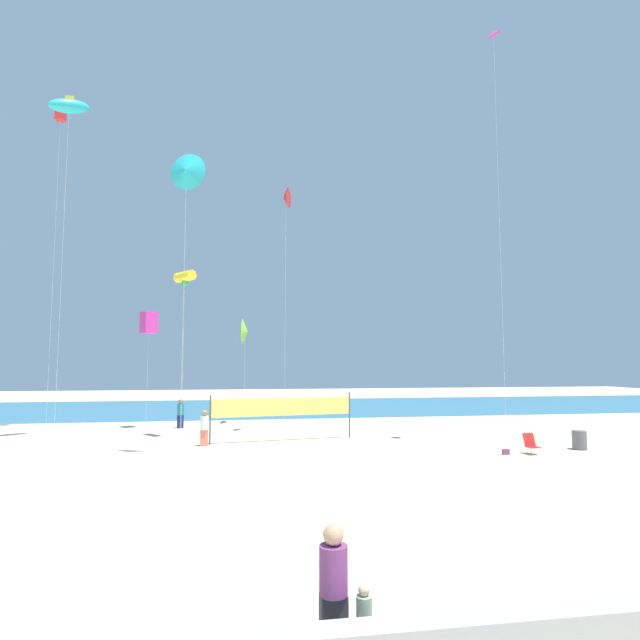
{
  "coord_description": "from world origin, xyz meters",
  "views": [
    {
      "loc": [
        -2.88,
        -17.61,
        3.94
      ],
      "look_at": [
        1.8,
        11.43,
        6.51
      ],
      "focal_mm": 28.0,
      "sensor_mm": 36.0,
      "label": 1
    }
  ],
  "objects_px": {
    "beachgoer_white_shirt": "(204,427)",
    "folding_beach_chair": "(531,443)",
    "beachgoer_teal_shirt": "(181,413)",
    "kite_red_box": "(61,116)",
    "kite_magenta_box": "(149,323)",
    "beach_handbag": "(506,452)",
    "kite_lime_delta": "(245,332)",
    "kite_cyan_delta": "(187,171)",
    "trash_barrel": "(579,440)",
    "kite_red_delta": "(286,198)",
    "volleyball_net": "(283,409)",
    "toddler_figure": "(364,618)",
    "kite_magenta_diamond": "(493,42)",
    "mother_figure": "(333,584)",
    "kite_yellow_tube": "(185,277)",
    "kite_cyan_inflatable": "(69,107)"
  },
  "relations": [
    {
      "from": "trash_barrel",
      "to": "kite_yellow_tube",
      "type": "height_order",
      "value": "kite_yellow_tube"
    },
    {
      "from": "beachgoer_teal_shirt",
      "to": "kite_magenta_diamond",
      "type": "xyz_separation_m",
      "value": [
        15.89,
        -9.86,
        19.13
      ]
    },
    {
      "from": "trash_barrel",
      "to": "kite_red_box",
      "type": "bearing_deg",
      "value": 158.55
    },
    {
      "from": "toddler_figure",
      "to": "beachgoer_teal_shirt",
      "type": "relative_size",
      "value": 0.55
    },
    {
      "from": "folding_beach_chair",
      "to": "kite_yellow_tube",
      "type": "distance_m",
      "value": 18.94
    },
    {
      "from": "beach_handbag",
      "to": "kite_lime_delta",
      "type": "distance_m",
      "value": 18.12
    },
    {
      "from": "beachgoer_white_shirt",
      "to": "trash_barrel",
      "type": "bearing_deg",
      "value": 109.49
    },
    {
      "from": "beachgoer_teal_shirt",
      "to": "kite_cyan_inflatable",
      "type": "distance_m",
      "value": 18.11
    },
    {
      "from": "kite_cyan_delta",
      "to": "kite_yellow_tube",
      "type": "bearing_deg",
      "value": 95.87
    },
    {
      "from": "mother_figure",
      "to": "kite_cyan_delta",
      "type": "relative_size",
      "value": 0.13
    },
    {
      "from": "mother_figure",
      "to": "folding_beach_chair",
      "type": "distance_m",
      "value": 17.58
    },
    {
      "from": "mother_figure",
      "to": "kite_yellow_tube",
      "type": "distance_m",
      "value": 22.21
    },
    {
      "from": "kite_red_delta",
      "to": "volleyball_net",
      "type": "bearing_deg",
      "value": -97.12
    },
    {
      "from": "beachgoer_teal_shirt",
      "to": "kite_cyan_delta",
      "type": "distance_m",
      "value": 15.36
    },
    {
      "from": "kite_red_box",
      "to": "kite_magenta_diamond",
      "type": "xyz_separation_m",
      "value": [
        23.44,
        -9.54,
        0.97
      ]
    },
    {
      "from": "trash_barrel",
      "to": "kite_red_delta",
      "type": "distance_m",
      "value": 19.69
    },
    {
      "from": "mother_figure",
      "to": "kite_magenta_diamond",
      "type": "relative_size",
      "value": 0.08
    },
    {
      "from": "beach_handbag",
      "to": "kite_lime_delta",
      "type": "relative_size",
      "value": 0.04
    },
    {
      "from": "beachgoer_white_shirt",
      "to": "folding_beach_chair",
      "type": "height_order",
      "value": "beachgoer_white_shirt"
    },
    {
      "from": "mother_figure",
      "to": "kite_red_box",
      "type": "xyz_separation_m",
      "value": [
        -12.39,
        24.56,
        18.17
      ]
    },
    {
      "from": "beachgoer_white_shirt",
      "to": "kite_lime_delta",
      "type": "relative_size",
      "value": 0.25
    },
    {
      "from": "beachgoer_teal_shirt",
      "to": "kite_lime_delta",
      "type": "distance_m",
      "value": 6.62
    },
    {
      "from": "trash_barrel",
      "to": "kite_cyan_delta",
      "type": "height_order",
      "value": "kite_cyan_delta"
    },
    {
      "from": "volleyball_net",
      "to": "kite_magenta_diamond",
      "type": "xyz_separation_m",
      "value": [
        10.13,
        -3.76,
        18.44
      ]
    },
    {
      "from": "beachgoer_white_shirt",
      "to": "trash_barrel",
      "type": "xyz_separation_m",
      "value": [
        17.13,
        -3.73,
        -0.49
      ]
    },
    {
      "from": "kite_yellow_tube",
      "to": "trash_barrel",
      "type": "bearing_deg",
      "value": -18.77
    },
    {
      "from": "beachgoer_teal_shirt",
      "to": "kite_red_box",
      "type": "height_order",
      "value": "kite_red_box"
    },
    {
      "from": "trash_barrel",
      "to": "kite_magenta_box",
      "type": "bearing_deg",
      "value": 152.94
    },
    {
      "from": "folding_beach_chair",
      "to": "trash_barrel",
      "type": "relative_size",
      "value": 1.04
    },
    {
      "from": "mother_figure",
      "to": "beachgoer_teal_shirt",
      "type": "distance_m",
      "value": 25.35
    },
    {
      "from": "beachgoer_teal_shirt",
      "to": "beachgoer_white_shirt",
      "type": "relative_size",
      "value": 1.03
    },
    {
      "from": "kite_cyan_delta",
      "to": "kite_red_box",
      "type": "bearing_deg",
      "value": 130.98
    },
    {
      "from": "kite_red_delta",
      "to": "kite_lime_delta",
      "type": "distance_m",
      "value": 9.43
    },
    {
      "from": "toddler_figure",
      "to": "beach_handbag",
      "type": "distance_m",
      "value": 16.74
    },
    {
      "from": "folding_beach_chair",
      "to": "kite_magenta_diamond",
      "type": "bearing_deg",
      "value": 60.28
    },
    {
      "from": "mother_figure",
      "to": "volleyball_net",
      "type": "relative_size",
      "value": 0.24
    },
    {
      "from": "volleyball_net",
      "to": "beachgoer_white_shirt",
      "type": "bearing_deg",
      "value": -166.51
    },
    {
      "from": "kite_magenta_box",
      "to": "mother_figure",
      "type": "bearing_deg",
      "value": -74.57
    },
    {
      "from": "toddler_figure",
      "to": "kite_magenta_diamond",
      "type": "xyz_separation_m",
      "value": [
        10.65,
        15.15,
        19.56
      ]
    },
    {
      "from": "kite_yellow_tube",
      "to": "kite_magenta_box",
      "type": "bearing_deg",
      "value": 119.86
    },
    {
      "from": "kite_red_delta",
      "to": "trash_barrel",
      "type": "bearing_deg",
      "value": -28.23
    },
    {
      "from": "kite_magenta_box",
      "to": "beachgoer_teal_shirt",
      "type": "bearing_deg",
      "value": 0.3
    },
    {
      "from": "kite_red_box",
      "to": "kite_magenta_box",
      "type": "bearing_deg",
      "value": 3.19
    },
    {
      "from": "kite_yellow_tube",
      "to": "folding_beach_chair",
      "type": "bearing_deg",
      "value": -24.03
    },
    {
      "from": "beachgoer_teal_shirt",
      "to": "kite_cyan_delta",
      "type": "xyz_separation_m",
      "value": [
        1.15,
        -10.33,
        11.31
      ]
    },
    {
      "from": "beachgoer_teal_shirt",
      "to": "kite_red_box",
      "type": "relative_size",
      "value": 0.09
    },
    {
      "from": "folding_beach_chair",
      "to": "kite_magenta_box",
      "type": "xyz_separation_m",
      "value": [
        -18.19,
        11.44,
        5.99
      ]
    },
    {
      "from": "beachgoer_white_shirt",
      "to": "volleyball_net",
      "type": "xyz_separation_m",
      "value": [
        3.86,
        0.93,
        0.72
      ]
    },
    {
      "from": "beachgoer_teal_shirt",
      "to": "kite_magenta_box",
      "type": "xyz_separation_m",
      "value": [
        -2.01,
        -0.01,
        5.51
      ]
    },
    {
      "from": "trash_barrel",
      "to": "kite_red_box",
      "type": "height_order",
      "value": "kite_red_box"
    }
  ]
}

